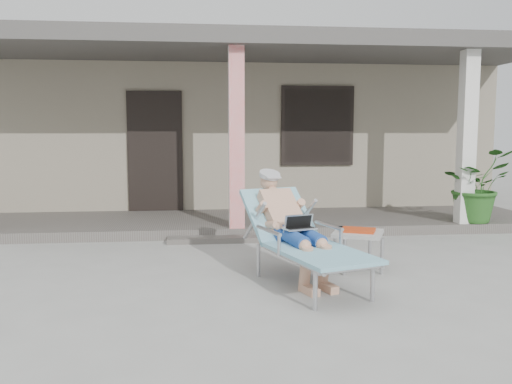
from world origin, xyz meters
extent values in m
plane|color=#9E9E99|center=(0.00, 0.00, 0.00)|extent=(60.00, 60.00, 0.00)
cube|color=gray|center=(0.00, 6.50, 1.50)|extent=(10.00, 5.00, 3.00)
cube|color=#474442|center=(0.00, 6.50, 3.15)|extent=(10.40, 5.40, 0.30)
cube|color=black|center=(-1.30, 3.97, 1.20)|extent=(0.95, 0.06, 2.10)
cube|color=black|center=(1.60, 3.97, 1.65)|extent=(1.20, 0.06, 1.30)
cube|color=black|center=(1.60, 3.96, 1.65)|extent=(1.32, 0.05, 1.42)
cube|color=#605B56|center=(0.00, 3.00, 0.07)|extent=(10.00, 2.00, 0.15)
cube|color=red|center=(0.00, 2.15, 1.45)|extent=(0.22, 0.22, 2.61)
cube|color=silver|center=(3.50, 2.15, 1.45)|extent=(0.22, 0.22, 2.61)
cube|color=#474442|center=(0.00, 3.00, 2.88)|extent=(10.00, 2.30, 0.24)
cube|color=#605B56|center=(0.00, 1.85, 0.04)|extent=(2.00, 0.30, 0.07)
cylinder|color=#B7B7BC|center=(0.44, -1.17, 0.18)|extent=(0.04, 0.04, 0.36)
cylinder|color=#B7B7BC|center=(1.02, -0.99, 0.18)|extent=(0.04, 0.04, 0.36)
cylinder|color=#B7B7BC|center=(0.08, -0.03, 0.18)|extent=(0.04, 0.04, 0.36)
cylinder|color=#B7B7BC|center=(0.65, 0.16, 0.18)|extent=(0.04, 0.04, 0.36)
cube|color=#B7B7BC|center=(0.60, -0.66, 0.38)|extent=(0.95, 1.32, 0.03)
cube|color=#88BDD3|center=(0.60, -0.66, 0.40)|extent=(1.05, 1.39, 0.04)
cube|color=#B7B7BC|center=(0.33, 0.17, 0.61)|extent=(0.75, 0.73, 0.48)
cube|color=#88BDD3|center=(0.33, 0.17, 0.64)|extent=(0.87, 0.82, 0.54)
cylinder|color=#ABABAE|center=(0.24, 0.44, 1.07)|extent=(0.30, 0.30, 0.13)
cube|color=silver|center=(0.47, -0.25, 0.57)|extent=(0.38, 0.32, 0.23)
cube|color=#A7A7A2|center=(1.22, 0.14, 0.42)|extent=(0.69, 0.69, 0.04)
cylinder|color=#B7B7BC|center=(1.01, -0.07, 0.20)|extent=(0.04, 0.04, 0.40)
cylinder|color=#B7B7BC|center=(1.43, -0.07, 0.20)|extent=(0.04, 0.04, 0.40)
cylinder|color=#B7B7BC|center=(1.01, 0.35, 0.20)|extent=(0.04, 0.04, 0.40)
cylinder|color=#B7B7BC|center=(1.43, 0.35, 0.20)|extent=(0.04, 0.04, 0.40)
cube|color=#B93813|center=(1.22, 0.14, 0.46)|extent=(0.45, 0.40, 0.03)
cube|color=black|center=(1.22, 0.28, 0.45)|extent=(0.34, 0.17, 0.04)
imported|color=#26591E|center=(3.73, 2.25, 0.72)|extent=(1.24, 1.14, 1.14)
camera|label=1|loc=(-0.57, -5.69, 1.58)|focal=38.00mm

